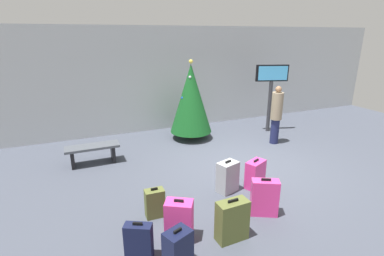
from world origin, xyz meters
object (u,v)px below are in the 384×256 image
Objects in this scene: traveller_0 at (276,114)px; suitcase_0 at (155,203)px; suitcase_5 at (265,198)px; suitcase_6 at (178,250)px; suitcase_4 at (255,174)px; suitcase_7 at (139,241)px; waiting_bench at (93,150)px; flight_info_kiosk at (271,84)px; suitcase_1 at (232,221)px; holiday_tree at (191,99)px; suitcase_3 at (179,220)px; suitcase_2 at (228,177)px.

suitcase_0 is (-4.25, -2.17, -0.64)m from traveller_0.
suitcase_5 is 1.13× the size of suitcase_6.
suitcase_4 reaches higher than suitcase_7.
waiting_bench is at bearing 106.64° from suitcase_0.
flight_info_kiosk is 3.46× the size of suitcase_4.
suitcase_7 is (-1.43, 0.16, -0.06)m from suitcase_1.
suitcase_0 is 0.90× the size of suitcase_6.
suitcase_1 is at bearing -104.73° from holiday_tree.
suitcase_4 is (3.03, -2.53, -0.06)m from waiting_bench.
traveller_0 is 2.43× the size of suitcase_3.
suitcase_2 is (2.42, -2.46, -0.03)m from waiting_bench.
suitcase_5 is (2.62, -3.41, -0.02)m from waiting_bench.
suitcase_7 is at bearing 139.12° from suitcase_6.
suitcase_3 is 1.12× the size of suitcase_6.
suitcase_4 reaches higher than waiting_bench.
traveller_0 is (5.06, -0.55, 0.55)m from waiting_bench.
suitcase_7 is at bearing -151.06° from suitcase_2.
flight_info_kiosk is 3.07× the size of suitcase_1.
suitcase_5 reaches higher than waiting_bench.
suitcase_3 is (0.19, -0.72, 0.07)m from suitcase_0.
suitcase_0 is 1.28m from suitcase_6.
suitcase_5 is at bearing -127.47° from flight_info_kiosk.
waiting_bench is at bearing 140.21° from suitcase_4.
suitcase_4 is 1.06× the size of suitcase_7.
flight_info_kiosk is at bearing 33.71° from suitcase_0.
flight_info_kiosk is 3.88× the size of suitcase_0.
suitcase_4 is 0.97m from suitcase_5.
suitcase_3 is at bearing -145.14° from suitcase_2.
suitcase_3 is at bearing -144.59° from traveller_0.
holiday_tree is at bearing 91.33° from suitcase_4.
suitcase_6 is at bearing -162.22° from suitcase_5.
suitcase_2 is 1.09× the size of suitcase_6.
flight_info_kiosk reaches higher than suitcase_2.
suitcase_2 is (0.66, 1.31, -0.01)m from suitcase_1.
suitcase_6 is (-0.98, -0.23, -0.04)m from suitcase_1.
suitcase_5 is at bearing -52.42° from waiting_bench.
holiday_tree is at bearing 147.35° from traveller_0.
traveller_0 reaches higher than waiting_bench.
waiting_bench is 3.63m from suitcase_7.
flight_info_kiosk is 3.65× the size of suitcase_7.
suitcase_0 is 1.01m from suitcase_7.
waiting_bench is 3.95m from suitcase_4.
suitcase_2 is at bearing 102.24° from suitcase_5.
holiday_tree is 3.38× the size of suitcase_5.
holiday_tree reaches higher than suitcase_2.
suitcase_1 is 1.13× the size of suitcase_6.
waiting_bench is 1.83× the size of suitcase_3.
suitcase_5 is 2.31m from suitcase_7.
holiday_tree is 2.53m from traveller_0.
suitcase_1 is at bearing 13.42° from suitcase_6.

